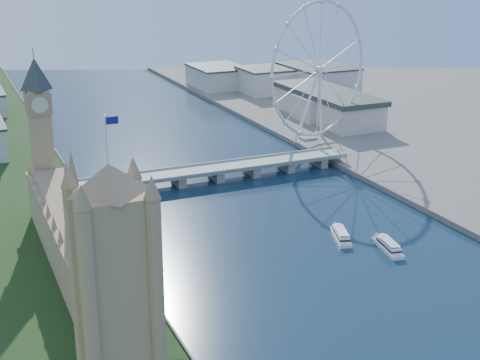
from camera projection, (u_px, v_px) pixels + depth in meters
victoria_tower at (116, 288)px, 227.76m from camera, size 28.16×28.16×112.00m
parliament_range at (79, 252)px, 341.56m from camera, size 24.00×200.00×70.00m
big_ben at (39, 116)px, 419.78m from camera, size 20.02×20.02×110.00m
westminster_bridge at (216, 171)px, 507.16m from camera, size 220.00×22.00×9.50m
london_eye at (319, 70)px, 581.57m from camera, size 113.60×39.12×124.30m
county_hall at (326, 121)px, 689.17m from camera, size 54.00×144.00×35.00m
city_skyline at (161, 93)px, 744.25m from camera, size 505.00×280.00×32.00m
tour_boat_near at (341, 239)px, 402.14m from camera, size 17.13×30.89×6.64m
tour_boat_far at (388, 250)px, 386.90m from camera, size 13.17×31.03×6.66m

